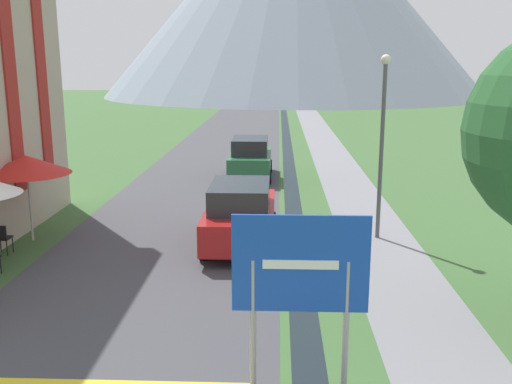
{
  "coord_description": "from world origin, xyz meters",
  "views": [
    {
      "loc": [
        0.64,
        -4.17,
        5.1
      ],
      "look_at": [
        0.09,
        10.0,
        1.85
      ],
      "focal_mm": 40.0,
      "sensor_mm": 36.0,
      "label": 1
    }
  ],
  "objects_px": {
    "road_sign": "(300,278)",
    "parked_car_far": "(250,158)",
    "cafe_chair_far_right": "(1,237)",
    "cafe_umbrella_rear_red": "(26,165)",
    "streetlamp": "(382,132)",
    "parked_car_near": "(240,214)"
  },
  "relations": [
    {
      "from": "road_sign",
      "to": "cafe_umbrella_rear_red",
      "type": "relative_size",
      "value": 1.16
    },
    {
      "from": "streetlamp",
      "to": "parked_car_near",
      "type": "bearing_deg",
      "value": -167.89
    },
    {
      "from": "road_sign",
      "to": "parked_car_far",
      "type": "bearing_deg",
      "value": 95.31
    },
    {
      "from": "parked_car_far",
      "to": "cafe_umbrella_rear_red",
      "type": "distance_m",
      "value": 11.16
    },
    {
      "from": "streetlamp",
      "to": "parked_car_far",
      "type": "bearing_deg",
      "value": 115.68
    },
    {
      "from": "parked_car_near",
      "to": "cafe_umbrella_rear_red",
      "type": "bearing_deg",
      "value": 178.11
    },
    {
      "from": "road_sign",
      "to": "cafe_chair_far_right",
      "type": "xyz_separation_m",
      "value": [
        -7.75,
        6.28,
        -1.41
      ]
    },
    {
      "from": "road_sign",
      "to": "cafe_chair_far_right",
      "type": "height_order",
      "value": "road_sign"
    },
    {
      "from": "cafe_chair_far_right",
      "to": "cafe_umbrella_rear_red",
      "type": "xyz_separation_m",
      "value": [
        0.26,
        1.32,
        1.73
      ]
    },
    {
      "from": "parked_car_far",
      "to": "cafe_chair_far_right",
      "type": "bearing_deg",
      "value": -120.02
    },
    {
      "from": "cafe_chair_far_right",
      "to": "parked_car_far",
      "type": "bearing_deg",
      "value": 65.47
    },
    {
      "from": "road_sign",
      "to": "parked_car_far",
      "type": "relative_size",
      "value": 0.69
    },
    {
      "from": "road_sign",
      "to": "parked_car_far",
      "type": "distance_m",
      "value": 17.08
    },
    {
      "from": "cafe_umbrella_rear_red",
      "to": "cafe_chair_far_right",
      "type": "bearing_deg",
      "value": -101.3
    },
    {
      "from": "parked_car_near",
      "to": "parked_car_far",
      "type": "bearing_deg",
      "value": 91.11
    },
    {
      "from": "road_sign",
      "to": "parked_car_near",
      "type": "relative_size",
      "value": 0.68
    },
    {
      "from": "parked_car_near",
      "to": "cafe_umbrella_rear_red",
      "type": "xyz_separation_m",
      "value": [
        -6.1,
        0.2,
        1.33
      ]
    },
    {
      "from": "parked_car_near",
      "to": "parked_car_far",
      "type": "relative_size",
      "value": 1.02
    },
    {
      "from": "parked_car_near",
      "to": "road_sign",
      "type": "bearing_deg",
      "value": -79.35
    },
    {
      "from": "parked_car_near",
      "to": "cafe_chair_far_right",
      "type": "relative_size",
      "value": 5.06
    },
    {
      "from": "streetlamp",
      "to": "road_sign",
      "type": "bearing_deg",
      "value": -107.56
    },
    {
      "from": "parked_car_near",
      "to": "streetlamp",
      "type": "distance_m",
      "value": 4.66
    }
  ]
}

